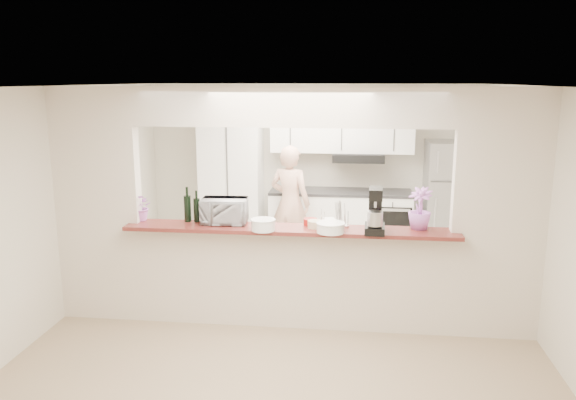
% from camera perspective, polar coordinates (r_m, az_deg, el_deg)
% --- Properties ---
extents(floor, '(6.00, 6.00, 0.00)m').
position_cam_1_polar(floor, '(6.13, 0.23, -12.57)').
color(floor, '#9B8A69').
rests_on(floor, ground).
extents(tile_overlay, '(5.00, 2.90, 0.01)m').
position_cam_1_polar(tile_overlay, '(7.56, 1.56, -7.64)').
color(tile_overlay, beige).
rests_on(tile_overlay, floor).
extents(partition, '(5.00, 0.15, 2.50)m').
position_cam_1_polar(partition, '(5.67, 0.24, 1.16)').
color(partition, beige).
rests_on(partition, floor).
extents(bar_counter, '(3.40, 0.38, 1.09)m').
position_cam_1_polar(bar_counter, '(5.91, 0.23, -7.51)').
color(bar_counter, beige).
rests_on(bar_counter, floor).
extents(kitchen_cabinets, '(3.15, 0.62, 2.25)m').
position_cam_1_polar(kitchen_cabinets, '(8.44, 1.05, 1.32)').
color(kitchen_cabinets, white).
rests_on(kitchen_cabinets, floor).
extents(refrigerator, '(0.75, 0.70, 1.70)m').
position_cam_1_polar(refrigerator, '(8.48, 16.22, 0.01)').
color(refrigerator, '#9FA0A4').
rests_on(refrigerator, floor).
extents(flower_left, '(0.34, 0.32, 0.30)m').
position_cam_1_polar(flower_left, '(6.15, -14.69, -0.68)').
color(flower_left, '#CF6DAE').
rests_on(flower_left, bar_counter).
extents(wine_bottle_a, '(0.07, 0.07, 0.37)m').
position_cam_1_polar(wine_bottle_a, '(6.01, -10.17, -0.81)').
color(wine_bottle_a, black).
rests_on(wine_bottle_a, bar_counter).
extents(wine_bottle_b, '(0.07, 0.07, 0.34)m').
position_cam_1_polar(wine_bottle_b, '(5.98, -9.25, -0.97)').
color(wine_bottle_b, black).
rests_on(wine_bottle_b, bar_counter).
extents(toaster_oven, '(0.49, 0.35, 0.26)m').
position_cam_1_polar(toaster_oven, '(5.89, -6.49, -1.11)').
color(toaster_oven, '#ABAAAF').
rests_on(toaster_oven, bar_counter).
extents(serving_bowls, '(0.33, 0.33, 0.23)m').
position_cam_1_polar(serving_bowls, '(5.89, -6.49, -1.26)').
color(serving_bowls, white).
rests_on(serving_bowls, bar_counter).
extents(plate_stack_a, '(0.25, 0.25, 0.11)m').
position_cam_1_polar(plate_stack_a, '(5.59, -2.53, -2.52)').
color(plate_stack_a, white).
rests_on(plate_stack_a, bar_counter).
extents(plate_stack_b, '(0.28, 0.28, 0.10)m').
position_cam_1_polar(plate_stack_b, '(5.53, 4.35, -2.80)').
color(plate_stack_b, white).
rests_on(plate_stack_b, bar_counter).
extents(red_bowl, '(0.14, 0.14, 0.07)m').
position_cam_1_polar(red_bowl, '(5.81, 2.29, -2.21)').
color(red_bowl, maroon).
rests_on(red_bowl, bar_counter).
extents(tan_bowl, '(0.16, 0.16, 0.07)m').
position_cam_1_polar(tan_bowl, '(5.70, 2.80, -2.47)').
color(tan_bowl, tan).
rests_on(tan_bowl, bar_counter).
extents(utensil_caddy, '(0.30, 0.22, 0.25)m').
position_cam_1_polar(utensil_caddy, '(5.75, 4.76, -1.66)').
color(utensil_caddy, silver).
rests_on(utensil_caddy, bar_counter).
extents(stand_mixer, '(0.20, 0.32, 0.45)m').
position_cam_1_polar(stand_mixer, '(5.55, 8.84, -1.25)').
color(stand_mixer, black).
rests_on(stand_mixer, bar_counter).
extents(flower_right, '(0.31, 0.31, 0.42)m').
position_cam_1_polar(flower_right, '(5.76, 13.25, -0.83)').
color(flower_right, '#BD6CC9').
rests_on(flower_right, bar_counter).
extents(person, '(0.70, 0.58, 1.66)m').
position_cam_1_polar(person, '(7.98, 0.22, -0.39)').
color(person, '#DDA790').
rests_on(person, floor).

